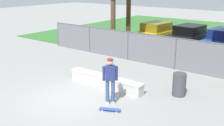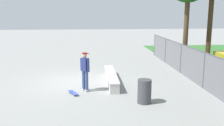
{
  "view_description": "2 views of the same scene",
  "coord_description": "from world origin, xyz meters",
  "px_view_note": "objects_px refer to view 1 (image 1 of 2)",
  "views": [
    {
      "loc": [
        7.82,
        -7.44,
        4.65
      ],
      "look_at": [
        0.43,
        2.07,
        1.12
      ],
      "focal_mm": 44.55,
      "sensor_mm": 36.0,
      "label": 1
    },
    {
      "loc": [
        13.03,
        0.78,
        3.69
      ],
      "look_at": [
        -0.31,
        1.95,
        0.95
      ],
      "focal_mm": 40.67,
      "sensor_mm": 36.0,
      "label": 2
    }
  ],
  "objects_px": {
    "skateboarder": "(110,79)",
    "car_yellow": "(155,33)",
    "concrete_ledge": "(105,81)",
    "car_black": "(188,37)",
    "trash_bin": "(179,84)",
    "skateboard": "(110,109)",
    "car_blue": "(223,41)"
  },
  "relations": [
    {
      "from": "skateboard",
      "to": "skateboarder",
      "type": "bearing_deg",
      "value": 126.79
    },
    {
      "from": "concrete_ledge",
      "to": "car_yellow",
      "type": "relative_size",
      "value": 0.91
    },
    {
      "from": "skateboarder",
      "to": "skateboard",
      "type": "height_order",
      "value": "skateboarder"
    },
    {
      "from": "car_yellow",
      "to": "trash_bin",
      "type": "relative_size",
      "value": 4.41
    },
    {
      "from": "car_black",
      "to": "trash_bin",
      "type": "relative_size",
      "value": 4.41
    },
    {
      "from": "trash_bin",
      "to": "concrete_ledge",
      "type": "bearing_deg",
      "value": -160.81
    },
    {
      "from": "trash_bin",
      "to": "skateboard",
      "type": "bearing_deg",
      "value": -114.97
    },
    {
      "from": "skateboard",
      "to": "car_blue",
      "type": "bearing_deg",
      "value": 87.06
    },
    {
      "from": "concrete_ledge",
      "to": "car_yellow",
      "type": "xyz_separation_m",
      "value": [
        -2.73,
        9.45,
        0.58
      ]
    },
    {
      "from": "concrete_ledge",
      "to": "car_black",
      "type": "bearing_deg",
      "value": 90.95
    },
    {
      "from": "car_yellow",
      "to": "car_black",
      "type": "height_order",
      "value": "same"
    },
    {
      "from": "car_yellow",
      "to": "trash_bin",
      "type": "distance_m",
      "value": 10.22
    },
    {
      "from": "car_black",
      "to": "concrete_ledge",
      "type": "bearing_deg",
      "value": -89.05
    },
    {
      "from": "skateboarder",
      "to": "car_black",
      "type": "height_order",
      "value": "skateboarder"
    },
    {
      "from": "concrete_ledge",
      "to": "skateboard",
      "type": "height_order",
      "value": "concrete_ledge"
    },
    {
      "from": "skateboarder",
      "to": "car_blue",
      "type": "xyz_separation_m",
      "value": [
        1.0,
        10.96,
        -0.19
      ]
    },
    {
      "from": "trash_bin",
      "to": "skateboarder",
      "type": "bearing_deg",
      "value": -126.49
    },
    {
      "from": "skateboarder",
      "to": "car_yellow",
      "type": "distance_m",
      "value": 11.53
    },
    {
      "from": "concrete_ledge",
      "to": "skateboard",
      "type": "relative_size",
      "value": 4.91
    },
    {
      "from": "car_yellow",
      "to": "trash_bin",
      "type": "xyz_separation_m",
      "value": [
        5.87,
        -8.36,
        -0.34
      ]
    },
    {
      "from": "skateboarder",
      "to": "skateboard",
      "type": "xyz_separation_m",
      "value": [
        0.41,
        -0.55,
        -0.96
      ]
    },
    {
      "from": "car_black",
      "to": "car_blue",
      "type": "bearing_deg",
      "value": -2.49
    },
    {
      "from": "car_yellow",
      "to": "skateboard",
      "type": "bearing_deg",
      "value": -68.42
    },
    {
      "from": "skateboard",
      "to": "car_black",
      "type": "relative_size",
      "value": 0.19
    },
    {
      "from": "skateboarder",
      "to": "car_black",
      "type": "relative_size",
      "value": 0.42
    },
    {
      "from": "concrete_ledge",
      "to": "car_black",
      "type": "xyz_separation_m",
      "value": [
        -0.16,
        9.73,
        0.58
      ]
    },
    {
      "from": "skateboard",
      "to": "car_yellow",
      "type": "bearing_deg",
      "value": 111.58
    },
    {
      "from": "car_yellow",
      "to": "car_blue",
      "type": "relative_size",
      "value": 1.0
    },
    {
      "from": "concrete_ledge",
      "to": "skateboarder",
      "type": "relative_size",
      "value": 2.15
    },
    {
      "from": "car_yellow",
      "to": "concrete_ledge",
      "type": "bearing_deg",
      "value": -73.88
    },
    {
      "from": "concrete_ledge",
      "to": "skateboarder",
      "type": "xyz_separation_m",
      "value": [
        1.34,
        -1.33,
        0.77
      ]
    },
    {
      "from": "concrete_ledge",
      "to": "skateboarder",
      "type": "distance_m",
      "value": 2.04
    }
  ]
}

